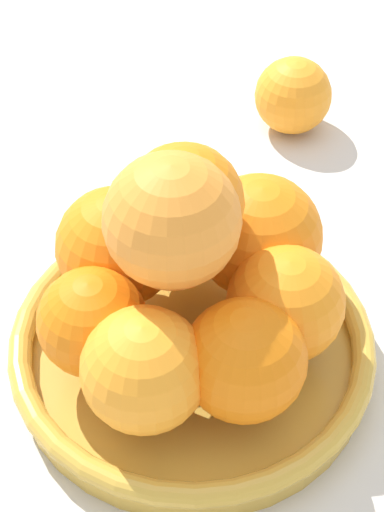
{
  "coord_description": "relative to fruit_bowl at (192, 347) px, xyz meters",
  "views": [
    {
      "loc": [
        -0.19,
        0.29,
        0.44
      ],
      "look_at": [
        0.0,
        0.0,
        0.1
      ],
      "focal_mm": 60.0,
      "sensor_mm": 36.0,
      "label": 1
    }
  ],
  "objects": [
    {
      "name": "ground_plane",
      "position": [
        0.0,
        0.0,
        -0.02
      ],
      "size": [
        4.0,
        4.0,
        0.0
      ],
      "primitive_type": "plane",
      "color": "beige"
    },
    {
      "name": "fruit_bowl",
      "position": [
        0.0,
        0.0,
        0.0
      ],
      "size": [
        0.23,
        0.23,
        0.03
      ],
      "color": "gold",
      "rests_on": "ground_plane"
    },
    {
      "name": "orange_pile",
      "position": [
        0.0,
        -0.01,
        0.06
      ],
      "size": [
        0.18,
        0.2,
        0.14
      ],
      "color": "orange",
      "rests_on": "fruit_bowl"
    },
    {
      "name": "stray_orange",
      "position": [
        0.07,
        -0.26,
        0.02
      ],
      "size": [
        0.06,
        0.06,
        0.06
      ],
      "primitive_type": "sphere",
      "color": "orange",
      "rests_on": "ground_plane"
    }
  ]
}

